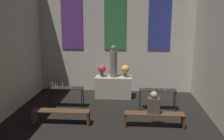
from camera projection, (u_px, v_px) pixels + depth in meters
wall_back at (115, 24)px, 10.90m from camera, size 7.06×0.16×5.99m
altar at (114, 87)px, 10.47m from camera, size 1.49×0.68×0.88m
statue at (114, 62)px, 10.25m from camera, size 0.30×0.30×1.32m
flower_vase_left at (102, 69)px, 10.35m from camera, size 0.33×0.33×0.51m
flower_vase_right at (125, 70)px, 10.28m from camera, size 0.33×0.33×0.51m
candle_rack_left at (65, 90)px, 9.26m from camera, size 1.31×0.38×0.96m
candle_rack_right at (157, 93)px, 9.00m from camera, size 1.31×0.38×0.96m
pew_back_left at (61, 114)px, 7.88m from camera, size 1.82×0.36×0.44m
pew_back_right at (154, 117)px, 7.66m from camera, size 1.82×0.36×0.44m
person_seated at (154, 104)px, 7.57m from camera, size 0.36×0.24×0.70m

